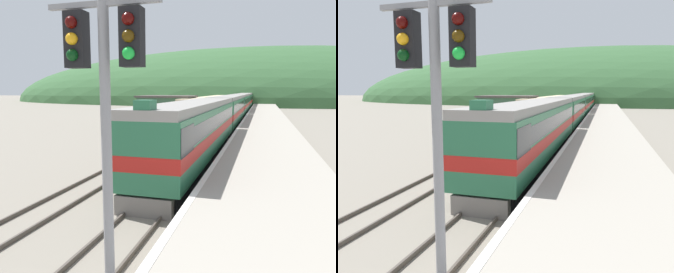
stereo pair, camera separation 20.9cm
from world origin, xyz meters
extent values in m
cube|color=#4C443D|center=(-0.72, 70.00, 0.08)|extent=(0.08, 180.00, 0.16)
cube|color=#4C443D|center=(0.72, 70.00, 0.08)|extent=(0.08, 180.00, 0.16)
cube|color=#4C443D|center=(-4.63, 70.00, 0.08)|extent=(0.08, 180.00, 0.16)
cube|color=#4C443D|center=(-3.20, 70.00, 0.08)|extent=(0.08, 180.00, 0.16)
cube|color=#9E9689|center=(4.57, 50.00, 0.57)|extent=(5.44, 140.00, 1.13)
cube|color=silver|center=(1.97, 50.00, 1.14)|extent=(0.24, 140.00, 0.01)
ellipsoid|color=#335B33|center=(0.00, 138.50, 0.00)|extent=(211.02, 94.96, 42.27)
cube|color=#385B42|center=(-8.04, 43.03, 1.89)|extent=(6.66, 5.26, 3.78)
cube|color=#47423D|center=(-8.04, 43.03, 3.90)|extent=(7.16, 5.76, 0.24)
cube|color=black|center=(0.00, 22.24, 0.42)|extent=(2.38, 19.06, 0.85)
cube|color=#286B47|center=(0.00, 22.24, 2.23)|extent=(2.91, 20.28, 2.76)
cube|color=red|center=(0.00, 22.24, 2.01)|extent=(2.94, 20.30, 0.61)
cube|color=black|center=(0.00, 22.24, 2.83)|extent=(2.93, 19.06, 0.83)
cube|color=gray|center=(0.00, 22.24, 3.81)|extent=(2.73, 20.28, 0.40)
cube|color=black|center=(0.00, 13.24, 2.83)|extent=(2.95, 2.20, 1.10)
cube|color=#286B47|center=(0.00, 12.56, 4.19)|extent=(0.64, 0.80, 0.36)
cube|color=slate|center=(0.00, 12.31, 0.38)|extent=(2.27, 0.40, 0.77)
cube|color=black|center=(0.00, 42.79, 0.42)|extent=(2.38, 17.88, 0.85)
cube|color=#286B47|center=(0.00, 42.79, 2.23)|extent=(2.91, 19.02, 2.76)
cube|color=red|center=(0.00, 42.79, 2.01)|extent=(2.94, 19.04, 0.61)
cube|color=black|center=(0.00, 42.79, 2.83)|extent=(2.93, 17.88, 0.83)
cube|color=gray|center=(0.00, 42.79, 3.81)|extent=(2.73, 19.02, 0.40)
cube|color=black|center=(0.00, 62.71, 0.42)|extent=(2.38, 17.88, 0.85)
cube|color=#286B47|center=(0.00, 62.71, 2.23)|extent=(2.91, 19.02, 2.76)
cube|color=red|center=(0.00, 62.71, 2.01)|extent=(2.94, 19.04, 0.61)
cube|color=black|center=(0.00, 62.71, 2.83)|extent=(2.93, 17.88, 0.83)
cube|color=gray|center=(0.00, 62.71, 3.81)|extent=(2.73, 19.02, 0.40)
cube|color=black|center=(0.00, 82.62, 0.42)|extent=(2.38, 17.88, 0.85)
cube|color=#286B47|center=(0.00, 82.62, 2.23)|extent=(2.91, 19.02, 2.76)
cube|color=red|center=(0.00, 82.62, 2.01)|extent=(2.94, 19.04, 0.61)
cube|color=black|center=(0.00, 82.62, 2.83)|extent=(2.93, 17.88, 0.83)
cube|color=gray|center=(0.00, 82.62, 3.81)|extent=(2.73, 19.02, 0.40)
cube|color=black|center=(0.00, 102.54, 0.42)|extent=(2.38, 17.88, 0.85)
cube|color=#286B47|center=(0.00, 102.54, 2.23)|extent=(2.91, 19.02, 2.76)
cube|color=red|center=(0.00, 102.54, 2.01)|extent=(2.94, 19.04, 0.61)
cube|color=black|center=(0.00, 102.54, 2.83)|extent=(2.93, 17.88, 0.83)
cube|color=gray|center=(0.00, 102.54, 3.81)|extent=(2.73, 19.02, 0.40)
cube|color=black|center=(-3.92, 54.44, 0.40)|extent=(2.47, 33.36, 0.80)
cube|color=beige|center=(-3.92, 54.44, 2.25)|extent=(2.90, 34.75, 2.90)
cylinder|color=gray|center=(1.34, 6.75, 3.57)|extent=(0.20, 0.20, 7.15)
cube|color=gray|center=(1.34, 6.75, 6.25)|extent=(2.20, 0.10, 0.10)
cube|color=black|center=(0.79, 6.75, 5.64)|extent=(0.40, 0.28, 1.02)
sphere|color=#3C0504|center=(0.79, 6.58, 5.93)|extent=(0.22, 0.22, 0.22)
sphere|color=orange|center=(0.79, 6.58, 5.64)|extent=(0.22, 0.22, 0.22)
sphere|color=black|center=(0.79, 6.58, 5.35)|extent=(0.22, 0.22, 0.22)
cube|color=black|center=(1.89, 6.75, 5.64)|extent=(0.40, 0.28, 1.02)
sphere|color=#3C0504|center=(1.89, 6.58, 5.93)|extent=(0.22, 0.22, 0.22)
sphere|color=#412C05|center=(1.89, 6.58, 5.64)|extent=(0.22, 0.22, 0.22)
sphere|color=green|center=(1.89, 6.58, 5.35)|extent=(0.22, 0.22, 0.22)
camera|label=1|loc=(4.15, 1.22, 4.72)|focal=35.00mm
camera|label=2|loc=(4.35, 1.28, 4.72)|focal=35.00mm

